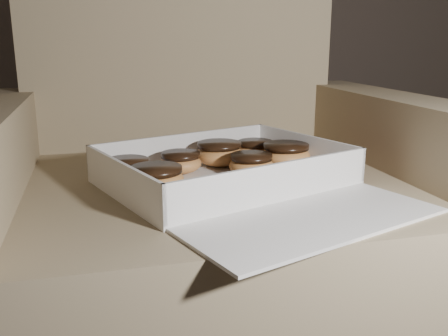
% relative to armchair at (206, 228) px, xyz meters
% --- Properties ---
extents(armchair, '(0.89, 0.75, 0.93)m').
position_rel_armchair_xyz_m(armchair, '(0.00, 0.00, 0.00)').
color(armchair, '#847254').
rests_on(armchair, floor).
extents(bakery_box, '(0.52, 0.56, 0.07)m').
position_rel_armchair_xyz_m(bakery_box, '(0.03, -0.14, 0.14)').
color(bakery_box, silver).
rests_on(bakery_box, armchair).
extents(donut_a, '(0.09, 0.09, 0.05)m').
position_rel_armchair_xyz_m(donut_a, '(0.15, -0.05, 0.16)').
color(donut_a, '#DB914C').
rests_on(donut_a, bakery_box).
extents(donut_b, '(0.08, 0.08, 0.04)m').
position_rel_armchair_xyz_m(donut_b, '(0.06, -0.10, 0.15)').
color(donut_b, '#DB914C').
rests_on(donut_b, bakery_box).
extents(donut_c, '(0.08, 0.08, 0.04)m').
position_rel_armchair_xyz_m(donut_c, '(-0.06, -0.04, 0.15)').
color(donut_c, '#DB914C').
rests_on(donut_c, bakery_box).
extents(donut_d, '(0.09, 0.09, 0.05)m').
position_rel_armchair_xyz_m(donut_d, '(0.03, -0.01, 0.16)').
color(donut_d, '#DB914C').
rests_on(donut_d, bakery_box).
extents(donut_e, '(0.08, 0.08, 0.04)m').
position_rel_armchair_xyz_m(donut_e, '(0.11, 0.02, 0.15)').
color(donut_e, '#DB914C').
rests_on(donut_e, bakery_box).
extents(donut_f, '(0.09, 0.09, 0.04)m').
position_rel_armchair_xyz_m(donut_f, '(-0.11, -0.16, 0.16)').
color(donut_f, '#DB914C').
rests_on(donut_f, bakery_box).
extents(donut_g, '(0.08, 0.08, 0.04)m').
position_rel_armchair_xyz_m(donut_g, '(-0.15, -0.08, 0.15)').
color(donut_g, '#DB914C').
rests_on(donut_g, bakery_box).
extents(crumb_a, '(0.01, 0.01, 0.00)m').
position_rel_armchair_xyz_m(crumb_a, '(-0.08, -0.21, 0.13)').
color(crumb_a, black).
rests_on(crumb_a, bakery_box).
extents(crumb_b, '(0.01, 0.01, 0.00)m').
position_rel_armchair_xyz_m(crumb_b, '(0.15, -0.08, 0.13)').
color(crumb_b, black).
rests_on(crumb_b, bakery_box).
extents(crumb_c, '(0.01, 0.01, 0.00)m').
position_rel_armchair_xyz_m(crumb_c, '(0.17, -0.07, 0.13)').
color(crumb_c, black).
rests_on(crumb_c, bakery_box).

